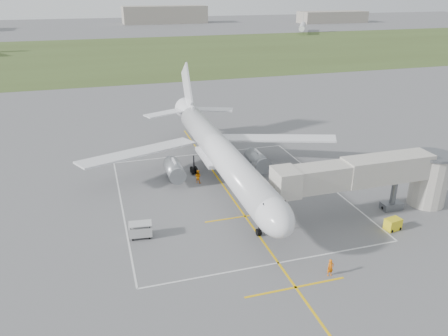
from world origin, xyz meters
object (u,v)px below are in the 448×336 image
object	(u,v)px
ramp_worker_nose	(330,268)
ramp_worker_wing	(198,177)
gpu_unit	(393,224)
airliner	(220,152)
jet_bridge	(380,176)
baggage_cart	(141,230)

from	to	relation	value
ramp_worker_nose	ramp_worker_wing	xyz separation A→B (m)	(-7.03, 24.36, 0.07)
gpu_unit	ramp_worker_nose	xyz separation A→B (m)	(-11.14, -5.57, 0.22)
airliner	ramp_worker_wing	xyz separation A→B (m)	(-3.13, 0.31, -3.44)
airliner	jet_bridge	xyz separation A→B (m)	(15.72, -14.25, 0.35)
jet_bridge	airliner	bearing A→B (deg)	137.81
airliner	gpu_unit	bearing A→B (deg)	-50.84
jet_bridge	ramp_worker_nose	world-z (taller)	jet_bridge
airliner	ramp_worker_nose	xyz separation A→B (m)	(3.90, -24.05, -3.51)
gpu_unit	baggage_cart	size ratio (longest dim) A/B	0.74
jet_bridge	gpu_unit	bearing A→B (deg)	-99.10
jet_bridge	ramp_worker_wing	bearing A→B (deg)	142.32
jet_bridge	ramp_worker_nose	bearing A→B (deg)	-140.34
jet_bridge	ramp_worker_wing	world-z (taller)	jet_bridge
baggage_cart	ramp_worker_wing	world-z (taller)	ramp_worker_wing
jet_bridge	ramp_worker_wing	size ratio (longest dim) A/B	12.28
jet_bridge	gpu_unit	world-z (taller)	jet_bridge
airliner	gpu_unit	xyz separation A→B (m)	(15.04, -18.47, -3.73)
ramp_worker_wing	baggage_cart	bearing A→B (deg)	91.53
airliner	gpu_unit	distance (m)	24.12
jet_bridge	baggage_cart	bearing A→B (deg)	175.15
jet_bridge	baggage_cart	xyz separation A→B (m)	(-28.28, 2.40, -3.86)
jet_bridge	baggage_cart	size ratio (longest dim) A/B	8.84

